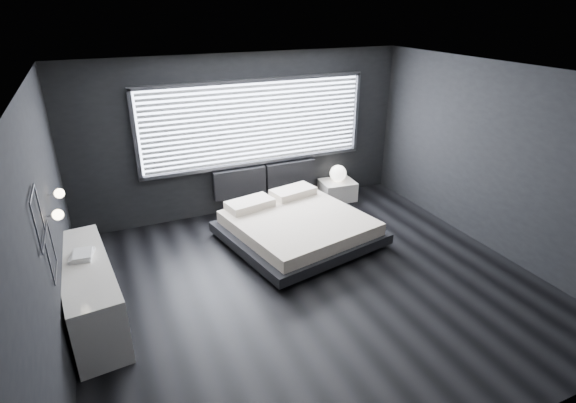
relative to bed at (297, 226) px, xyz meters
name	(u,v)px	position (x,y,z in m)	size (l,w,h in m)	color
room	(315,190)	(-0.33, -1.22, 1.14)	(6.04, 6.00, 2.80)	black
window	(256,123)	(-0.13, 1.47, 1.35)	(4.14, 0.09, 1.52)	white
headboard	(265,179)	(0.01, 1.42, 0.31)	(1.96, 0.16, 0.52)	black
sconce_near	(58,215)	(-3.21, -1.17, 1.34)	(0.18, 0.11, 0.11)	silver
sconce_far	(59,193)	(-3.21, -0.57, 1.34)	(0.18, 0.11, 0.11)	silver
wall_art_upper	(38,218)	(-3.30, -1.77, 1.59)	(0.01, 0.48, 0.48)	#47474C
wall_art_lower	(51,252)	(-3.30, -1.52, 1.12)	(0.01, 0.48, 0.48)	#47474C
bed	(297,226)	(0.00, 0.00, 0.00)	(2.53, 2.45, 0.56)	black
nightstand	(337,190)	(1.42, 1.20, -0.07)	(0.64, 0.53, 0.37)	white
orb_lamp	(338,173)	(1.43, 1.21, 0.27)	(0.32, 0.32, 0.32)	white
dresser	(89,292)	(-3.10, -0.81, 0.14)	(0.75, 2.03, 0.79)	white
book_stack	(82,255)	(-3.11, -0.65, 0.57)	(0.31, 0.37, 0.07)	white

